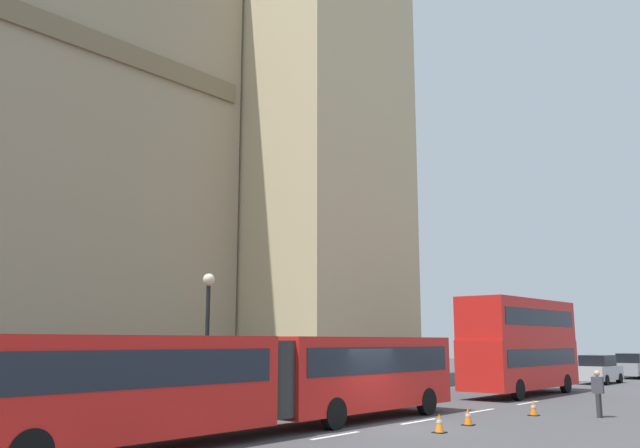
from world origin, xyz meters
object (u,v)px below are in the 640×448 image
(traffic_cone_middle, at_px, (468,417))
(articulated_bus, at_px, (259,375))
(sedan_lead, at_px, (599,369))
(street_lamp, at_px, (207,333))
(traffic_cone_west, at_px, (439,423))
(traffic_cone_east, at_px, (533,408))
(pedestrian_near_cones, at_px, (598,392))
(sedan_trailing, at_px, (634,366))
(double_decker_bus, at_px, (520,342))

(traffic_cone_middle, bearing_deg, articulated_bus, 147.75)
(articulated_bus, distance_m, sedan_lead, 31.58)
(articulated_bus, height_order, street_lamp, street_lamp)
(sedan_lead, distance_m, traffic_cone_middle, 25.86)
(traffic_cone_west, xyz_separation_m, street_lamp, (-2.09, 8.52, 2.77))
(traffic_cone_east, height_order, street_lamp, street_lamp)
(sedan_lead, relative_size, pedestrian_near_cones, 2.60)
(traffic_cone_middle, distance_m, pedestrian_near_cones, 5.82)
(articulated_bus, height_order, traffic_cone_east, articulated_bus)
(traffic_cone_middle, bearing_deg, street_lamp, 117.48)
(sedan_lead, xyz_separation_m, street_lamp, (-29.87, 4.37, 2.14))
(sedan_trailing, height_order, traffic_cone_east, sedan_trailing)
(traffic_cone_west, relative_size, pedestrian_near_cones, 0.34)
(articulated_bus, height_order, sedan_trailing, articulated_bus)
(double_decker_bus, height_order, street_lamp, street_lamp)
(pedestrian_near_cones, bearing_deg, traffic_cone_east, 114.58)
(traffic_cone_west, xyz_separation_m, traffic_cone_east, (6.46, -0.26, 0.00))
(double_decker_bus, xyz_separation_m, traffic_cone_east, (-8.79, -4.28, -2.43))
(double_decker_bus, xyz_separation_m, pedestrian_near_cones, (-7.83, -6.38, -1.80))
(double_decker_bus, distance_m, sedan_trailing, 20.91)
(sedan_lead, bearing_deg, double_decker_bus, -179.38)
(traffic_cone_west, distance_m, traffic_cone_east, 6.46)
(sedan_lead, xyz_separation_m, traffic_cone_west, (-27.78, -4.15, -0.63))
(articulated_bus, xyz_separation_m, sedan_trailing, (39.87, 0.27, -0.83))
(double_decker_bus, bearing_deg, traffic_cone_middle, -163.72)
(articulated_bus, distance_m, traffic_cone_middle, 7.27)
(sedan_lead, height_order, street_lamp, street_lamp)
(traffic_cone_west, distance_m, pedestrian_near_cones, 7.81)
(sedan_lead, height_order, pedestrian_near_cones, sedan_lead)
(street_lamp, bearing_deg, traffic_cone_west, -76.24)
(traffic_cone_west, bearing_deg, articulated_bus, 133.33)
(sedan_lead, relative_size, street_lamp, 0.83)
(double_decker_bus, height_order, sedan_lead, double_decker_bus)
(double_decker_bus, relative_size, traffic_cone_middle, 16.40)
(pedestrian_near_cones, bearing_deg, traffic_cone_west, 162.36)
(traffic_cone_east, height_order, pedestrian_near_cones, pedestrian_near_cones)
(double_decker_bus, distance_m, traffic_cone_east, 10.07)
(articulated_bus, relative_size, sedan_trailing, 4.28)
(articulated_bus, relative_size, pedestrian_near_cones, 11.15)
(articulated_bus, bearing_deg, pedestrian_near_cones, -29.63)
(traffic_cone_middle, height_order, traffic_cone_east, same)
(street_lamp, bearing_deg, double_decker_bus, -14.57)
(double_decker_bus, height_order, traffic_cone_west, double_decker_bus)
(sedan_lead, bearing_deg, street_lamp, 171.68)
(articulated_bus, relative_size, sedan_lead, 4.28)
(double_decker_bus, relative_size, sedan_lead, 2.16)
(double_decker_bus, relative_size, traffic_cone_east, 16.40)
(traffic_cone_east, bearing_deg, double_decker_bus, 25.94)
(sedan_lead, distance_m, sedan_trailing, 8.30)
(double_decker_bus, xyz_separation_m, sedan_lead, (12.53, 0.14, -1.79))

